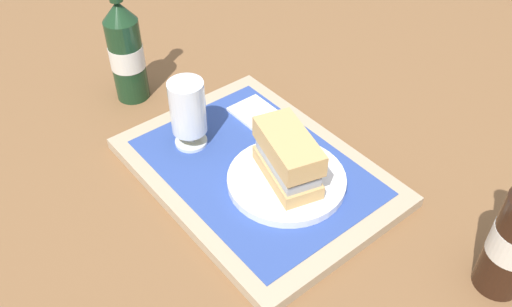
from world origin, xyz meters
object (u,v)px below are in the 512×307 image
at_px(sandwich, 287,156).
at_px(beer_bottle, 126,50).
at_px(plate, 287,180).
at_px(beer_glass, 188,112).

height_order(sandwich, beer_bottle, beer_bottle).
relative_size(plate, beer_glass, 1.52).
distance_m(plate, sandwich, 0.05).
bearing_deg(beer_bottle, beer_glass, 178.96).
distance_m(plate, beer_bottle, 0.40).
height_order(plate, beer_glass, beer_glass).
height_order(plate, sandwich, sandwich).
xyz_separation_m(beer_glass, beer_bottle, (0.21, -0.00, 0.02)).
bearing_deg(beer_glass, sandwich, -159.88).
relative_size(sandwich, beer_bottle, 0.54).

